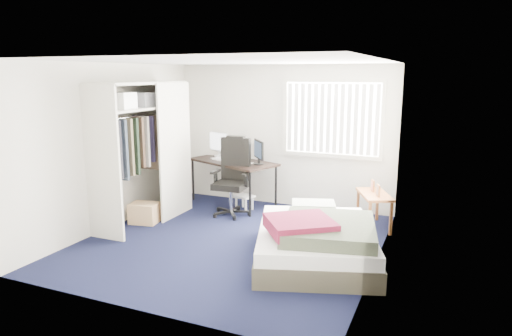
{
  "coord_description": "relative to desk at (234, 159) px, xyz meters",
  "views": [
    {
      "loc": [
        2.72,
        -5.51,
        2.34
      ],
      "look_at": [
        0.21,
        0.4,
        1.01
      ],
      "focal_mm": 32.0,
      "sensor_mm": 36.0,
      "label": 1
    }
  ],
  "objects": [
    {
      "name": "ground",
      "position": [
        0.8,
        -1.75,
        -0.83
      ],
      "size": [
        4.2,
        4.2,
        0.0
      ],
      "primitive_type": "plane",
      "color": "black",
      "rests_on": "ground"
    },
    {
      "name": "room_shell",
      "position": [
        0.8,
        -1.75,
        0.68
      ],
      "size": [
        4.2,
        4.2,
        4.2
      ],
      "color": "silver",
      "rests_on": "ground"
    },
    {
      "name": "window_assembly",
      "position": [
        1.7,
        0.29,
        0.77
      ],
      "size": [
        1.72,
        0.09,
        1.32
      ],
      "color": "white",
      "rests_on": "ground"
    },
    {
      "name": "closet",
      "position": [
        -0.87,
        -1.48,
        0.53
      ],
      "size": [
        0.64,
        1.84,
        2.22
      ],
      "color": "beige",
      "rests_on": "ground"
    },
    {
      "name": "desk",
      "position": [
        0.0,
        0.0,
        0.0
      ],
      "size": [
        1.8,
        1.3,
        1.27
      ],
      "color": "black",
      "rests_on": "ground"
    },
    {
      "name": "office_chair",
      "position": [
        0.24,
        -0.54,
        -0.32
      ],
      "size": [
        0.65,
        0.65,
        1.31
      ],
      "color": "black",
      "rests_on": "ground"
    },
    {
      "name": "footstool",
      "position": [
        0.32,
        -0.25,
        -0.63
      ],
      "size": [
        0.38,
        0.35,
        0.26
      ],
      "color": "white",
      "rests_on": "ground"
    },
    {
      "name": "nightstand",
      "position": [
        2.55,
        -0.34,
        -0.35
      ],
      "size": [
        0.69,
        0.89,
        0.72
      ],
      "color": "brown",
      "rests_on": "ground"
    },
    {
      "name": "bed",
      "position": [
        2.08,
        -1.91,
        -0.55
      ],
      "size": [
        1.98,
        2.29,
        0.64
      ],
      "color": "#3D392C",
      "rests_on": "ground"
    },
    {
      "name": "pine_box",
      "position": [
        -0.85,
        -1.54,
        -0.67
      ],
      "size": [
        0.48,
        0.39,
        0.32
      ],
      "primitive_type": "cube",
      "rotation": [
        0.0,
        0.0,
        0.18
      ],
      "color": "tan",
      "rests_on": "ground"
    }
  ]
}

